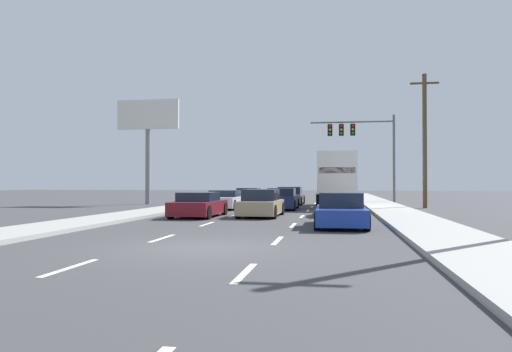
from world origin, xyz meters
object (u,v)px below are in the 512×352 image
at_px(car_blue, 340,211).
at_px(traffic_signal_mast, 356,136).
at_px(car_orange, 339,205).
at_px(roadside_billboard, 148,127).
at_px(box_truck, 336,177).
at_px(car_gray, 290,196).
at_px(car_tan, 261,204).
at_px(utility_pole_mid, 425,139).
at_px(car_navy, 282,200).
at_px(car_black, 249,197).
at_px(car_white, 226,200).
at_px(car_maroon, 199,205).

distance_m(car_blue, traffic_signal_mast, 23.38).
relative_size(car_orange, car_blue, 0.91).
xyz_separation_m(traffic_signal_mast, roadside_billboard, (-15.94, -5.73, 0.38)).
relative_size(box_truck, car_orange, 2.03).
relative_size(car_gray, car_tan, 1.03).
bearing_deg(utility_pole_mid, car_navy, -160.77).
distance_m(car_black, car_white, 6.89).
height_order(box_truck, roadside_billboard, roadside_billboard).
distance_m(car_tan, car_orange, 3.97).
distance_m(box_truck, car_orange, 8.76).
bearing_deg(roadside_billboard, traffic_signal_mast, 19.76).
relative_size(utility_pole_mid, roadside_billboard, 1.08).
bearing_deg(car_blue, car_navy, 107.03).
xyz_separation_m(car_navy, car_orange, (3.42, -5.05, -0.06)).
distance_m(car_navy, car_blue, 11.76).
xyz_separation_m(car_white, car_blue, (6.99, -11.33, 0.01)).
height_order(car_navy, car_blue, car_navy).
relative_size(car_orange, traffic_signal_mast, 0.57).
distance_m(car_orange, roadside_billboard, 18.85).
bearing_deg(box_truck, traffic_signal_mast, 78.51).
bearing_deg(utility_pole_mid, car_gray, 156.64).
relative_size(car_gray, car_orange, 1.02).
bearing_deg(car_black, traffic_signal_mast, 29.14).
bearing_deg(traffic_signal_mast, car_maroon, -113.55).
distance_m(car_tan, box_truck, 10.76).
xyz_separation_m(car_black, roadside_billboard, (-7.71, -1.14, 5.32)).
height_order(car_black, roadside_billboard, roadside_billboard).
bearing_deg(car_tan, car_white, 116.42).
bearing_deg(box_truck, car_orange, -89.26).
xyz_separation_m(car_black, traffic_signal_mast, (8.23, 4.59, 4.95)).
distance_m(car_black, car_gray, 3.16).
xyz_separation_m(car_maroon, car_gray, (3.07, 14.17, 0.06)).
relative_size(car_maroon, car_navy, 1.02).
relative_size(car_tan, car_orange, 0.99).
relative_size(car_navy, car_blue, 0.92).
height_order(car_maroon, car_tan, car_tan).
xyz_separation_m(box_truck, car_orange, (0.11, -8.63, -1.48)).
relative_size(car_black, car_orange, 1.10).
height_order(car_navy, box_truck, box_truck).
relative_size(box_truck, roadside_billboard, 1.05).
xyz_separation_m(box_truck, traffic_signal_mast, (1.62, 7.97, 3.51)).
relative_size(car_navy, traffic_signal_mast, 0.58).
distance_m(car_navy, utility_pole_mid, 10.27).
distance_m(car_navy, roadside_billboard, 13.54).
relative_size(car_maroon, car_gray, 1.02).
bearing_deg(car_white, car_blue, -58.34).
bearing_deg(car_tan, car_blue, -52.04).
xyz_separation_m(car_white, traffic_signal_mast, (8.47, 11.47, 4.97)).
relative_size(car_black, box_truck, 0.54).
height_order(car_maroon, car_orange, car_maroon).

